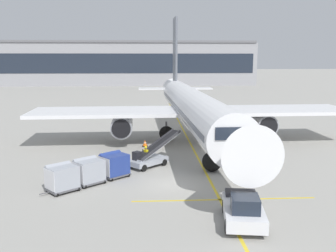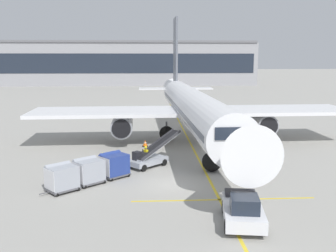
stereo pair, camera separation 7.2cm
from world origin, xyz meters
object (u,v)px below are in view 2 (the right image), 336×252
(baggage_cart_third, at_px, (62,177))
(pushback_tug, at_px, (243,209))
(baggage_cart_lead, at_px, (114,164))
(ground_crew_by_carts, at_px, (114,167))
(safety_cone_engine_keepout, at_px, (145,143))
(ground_crew_marshaller, at_px, (146,155))
(parked_airplane, at_px, (192,107))
(ground_crew_by_loader, at_px, (103,162))
(belt_loader, at_px, (150,157))
(baggage_cart_second, at_px, (89,171))

(baggage_cart_third, distance_m, pushback_tug, 12.60)
(baggage_cart_lead, height_order, baggage_cart_third, same)
(ground_crew_by_carts, xyz_separation_m, safety_cone_engine_keepout, (2.28, 11.08, -0.67))
(ground_crew_marshaller, bearing_deg, ground_crew_by_carts, -122.90)
(parked_airplane, xyz_separation_m, ground_crew_marshaller, (-5.04, -9.39, -2.85))
(pushback_tug, relative_size, safety_cone_engine_keepout, 6.89)
(parked_airplane, relative_size, ground_crew_marshaller, 25.30)
(safety_cone_engine_keepout, bearing_deg, ground_crew_by_loader, -109.05)
(ground_crew_marshaller, bearing_deg, pushback_tug, -65.61)
(parked_airplane, height_order, ground_crew_by_loader, parked_airplane)
(belt_loader, distance_m, baggage_cart_second, 6.34)
(belt_loader, distance_m, safety_cone_engine_keepout, 7.47)
(parked_airplane, bearing_deg, baggage_cart_third, -125.17)
(baggage_cart_third, relative_size, ground_crew_by_loader, 1.49)
(baggage_cart_second, height_order, safety_cone_engine_keepout, baggage_cart_second)
(pushback_tug, bearing_deg, parked_airplane, 90.89)
(parked_airplane, relative_size, pushback_tug, 9.47)
(belt_loader, xyz_separation_m, pushback_tug, (5.00, -11.82, -0.00))
(baggage_cart_lead, bearing_deg, ground_crew_by_carts, -83.36)
(baggage_cart_third, bearing_deg, baggage_cart_second, 42.63)
(baggage_cart_lead, xyz_separation_m, safety_cone_engine_keepout, (2.36, 10.34, -0.67))
(baggage_cart_lead, distance_m, pushback_tug, 11.87)
(ground_crew_by_loader, distance_m, safety_cone_engine_keepout, 10.12)
(belt_loader, height_order, ground_crew_by_carts, belt_loader)
(baggage_cart_second, bearing_deg, baggage_cart_lead, 42.24)
(belt_loader, xyz_separation_m, ground_crew_by_loader, (-3.75, -2.10, 0.17))
(belt_loader, bearing_deg, ground_crew_by_carts, -126.84)
(pushback_tug, bearing_deg, belt_loader, 112.94)
(parked_airplane, relative_size, ground_crew_by_loader, 25.30)
(baggage_cart_lead, height_order, ground_crew_marshaller, baggage_cart_lead)
(baggage_cart_lead, relative_size, baggage_cart_third, 1.00)
(parked_airplane, xyz_separation_m, baggage_cart_second, (-9.19, -13.85, -2.85))
(pushback_tug, xyz_separation_m, safety_cone_engine_keepout, (-5.46, 19.27, -0.50))
(ground_crew_by_carts, bearing_deg, ground_crew_by_loader, 123.53)
(parked_airplane, xyz_separation_m, baggage_cart_lead, (-7.49, -12.30, -2.85))
(parked_airplane, height_order, ground_crew_by_carts, parked_airplane)
(belt_loader, bearing_deg, baggage_cart_lead, -134.14)
(pushback_tug, relative_size, ground_crew_by_loader, 2.67)
(belt_loader, xyz_separation_m, safety_cone_engine_keepout, (-0.45, 7.44, -0.50))
(parked_airplane, height_order, baggage_cart_lead, parked_airplane)
(baggage_cart_second, bearing_deg, safety_cone_engine_keepout, 71.12)
(belt_loader, relative_size, baggage_cart_lead, 1.84)
(parked_airplane, height_order, baggage_cart_second, parked_airplane)
(ground_crew_by_loader, bearing_deg, ground_crew_by_carts, -56.47)
(parked_airplane, xyz_separation_m, belt_loader, (-4.67, -9.40, -3.02))
(pushback_tug, bearing_deg, ground_crew_by_loader, 131.99)
(baggage_cart_third, xyz_separation_m, ground_crew_by_loader, (2.38, 3.83, -0.00))
(ground_crew_by_carts, height_order, safety_cone_engine_keepout, ground_crew_by_carts)
(baggage_cart_lead, height_order, ground_crew_by_carts, baggage_cart_lead)
(baggage_cart_second, relative_size, safety_cone_engine_keepout, 3.84)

